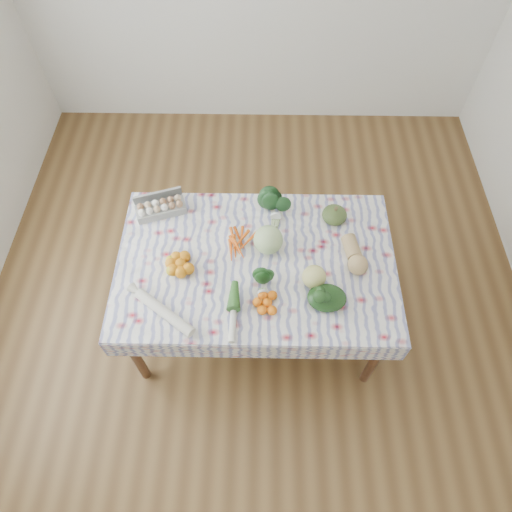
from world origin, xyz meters
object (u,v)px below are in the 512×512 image
(butternut_squash, at_px, (355,254))
(grapefruit, at_px, (314,277))
(dining_table, at_px, (256,269))
(kabocha_squash, at_px, (334,215))
(egg_carton, at_px, (161,209))
(cabbage, at_px, (268,240))

(butternut_squash, relative_size, grapefruit, 1.87)
(dining_table, distance_m, grapefruit, 0.39)
(kabocha_squash, bearing_deg, butternut_squash, -72.59)
(egg_carton, bearing_deg, grapefruit, -46.46)
(dining_table, xyz_separation_m, cabbage, (0.07, 0.10, 0.17))
(egg_carton, xyz_separation_m, cabbage, (0.68, -0.27, 0.05))
(kabocha_squash, bearing_deg, cabbage, -151.69)
(kabocha_squash, xyz_separation_m, cabbage, (-0.41, -0.22, 0.04))
(egg_carton, height_order, butternut_squash, butternut_squash)
(dining_table, height_order, butternut_squash, butternut_squash)
(butternut_squash, distance_m, grapefruit, 0.30)
(dining_table, height_order, cabbage, cabbage)
(dining_table, bearing_deg, egg_carton, 149.27)
(egg_carton, distance_m, kabocha_squash, 1.09)
(dining_table, xyz_separation_m, grapefruit, (0.33, -0.14, 0.15))
(egg_carton, height_order, cabbage, cabbage)
(kabocha_squash, relative_size, butternut_squash, 0.61)
(dining_table, relative_size, kabocha_squash, 10.27)
(kabocha_squash, distance_m, butternut_squash, 0.31)
(dining_table, height_order, egg_carton, egg_carton)
(cabbage, height_order, grapefruit, cabbage)
(butternut_squash, height_order, grapefruit, grapefruit)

